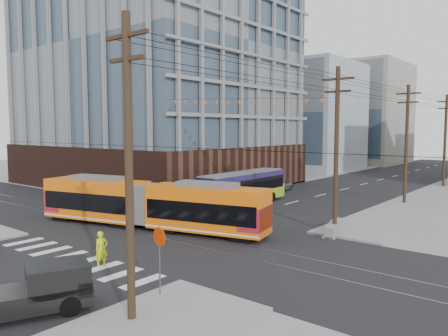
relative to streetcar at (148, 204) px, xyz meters
The scene contains 14 objects.
ground 5.38m from the streetcar, 60.53° to the right, with size 160.00×160.00×0.00m, color slate.
office_building 29.72m from the streetcar, 136.40° to the left, with size 30.00×25.00×28.60m, color #381E16.
bg_bldg_nw_near 50.25m from the streetcar, 106.94° to the left, with size 18.00×16.00×18.00m, color #8C99A5.
bg_bldg_nw_far 69.03m from the streetcar, 99.65° to the left, with size 16.00×18.00×20.00m, color gray.
utility_pole_near 15.65m from the streetcar, 43.48° to the right, with size 0.30×0.30×11.00m, color black.
streetcar is the anchor object (origin of this frame).
city_bus 11.72m from the streetcar, 91.91° to the left, with size 2.39×11.02×3.12m, color #23184B, non-canonical shape.
pickup_truck 14.84m from the streetcar, 60.44° to the right, with size 1.91×5.36×1.82m, color black, non-canonical shape.
parked_car_silver 10.07m from the streetcar, 110.16° to the left, with size 1.61×4.61×1.52m, color #B8B8B8.
parked_car_white 14.78m from the streetcar, 102.57° to the left, with size 1.73×4.26×1.24m, color silver.
parked_car_grey 22.02m from the streetcar, 97.04° to the left, with size 2.03×4.40×1.22m, color #545661.
pedestrian 8.80m from the streetcar, 56.73° to the right, with size 0.67×0.44×1.83m, color #DFF813.
stop_sign 13.04m from the streetcar, 39.14° to the right, with size 0.85×0.85×2.80m, color #C72D00, non-canonical shape.
jersey_barrier 12.83m from the streetcar, 32.13° to the left, with size 0.82×3.64×0.73m, color gray.
Camera 1 is at (20.74, -15.77, 7.01)m, focal length 35.00 mm.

